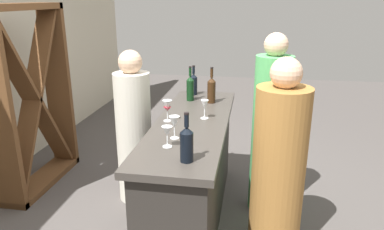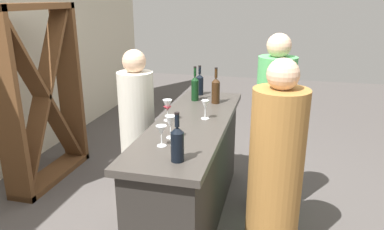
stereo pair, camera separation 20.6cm
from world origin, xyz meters
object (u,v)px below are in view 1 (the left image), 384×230
object	(u,v)px
wine_bottle_second_left_amber_brown	(211,89)
wine_bottle_second_right_near_black	(194,84)
wine_glass_near_center	(174,123)
wine_glass_far_left	(167,107)
wine_glass_near_left	(205,105)
wine_glass_near_right	(167,132)
person_center_guest	(270,132)
person_left_guest	(278,168)
wine_bottle_center_dark_green	(190,88)
person_server_behind	(134,133)
wine_rack	(32,99)
wine_bottle_leftmost_near_black	(187,143)

from	to	relation	value
wine_bottle_second_left_amber_brown	wine_bottle_second_right_near_black	xyz separation A→B (m)	(0.27, 0.21, -0.01)
wine_glass_near_center	wine_glass_far_left	distance (m)	0.38
wine_bottle_second_left_amber_brown	wine_glass_near_left	distance (m)	0.48
wine_glass_near_left	wine_glass_near_center	xyz separation A→B (m)	(-0.47, 0.15, 0.00)
wine_bottle_second_left_amber_brown	wine_glass_near_right	xyz separation A→B (m)	(-1.11, 0.16, -0.02)
person_center_guest	wine_glass_near_right	bearing A→B (deg)	72.51
wine_bottle_second_right_near_black	person_left_guest	distance (m)	1.42
wine_bottle_center_dark_green	wine_glass_near_left	bearing A→B (deg)	-158.05
wine_glass_near_left	person_left_guest	size ratio (longest dim) A/B	0.11
wine_glass_near_center	wine_glass_far_left	xyz separation A→B (m)	(0.36, 0.14, 0.00)
person_left_guest	wine_glass_near_left	bearing A→B (deg)	-16.61
wine_glass_far_left	person_server_behind	distance (m)	0.61
person_center_guest	person_server_behind	world-z (taller)	person_center_guest
wine_bottle_second_left_amber_brown	wine_glass_near_right	distance (m)	1.12
wine_glass_far_left	person_server_behind	bearing A→B (deg)	53.24
wine_glass_far_left	person_center_guest	size ratio (longest dim) A/B	0.11
person_center_guest	wine_rack	bearing A→B (deg)	20.69
wine_glass_near_left	person_center_guest	size ratio (longest dim) A/B	0.10
person_left_guest	person_center_guest	size ratio (longest dim) A/B	0.93
wine_glass_near_right	person_center_guest	size ratio (longest dim) A/B	0.09
wine_bottle_center_dark_green	person_center_guest	distance (m)	0.87
wine_bottle_leftmost_near_black	wine_bottle_second_left_amber_brown	size ratio (longest dim) A/B	0.92
wine_bottle_second_left_amber_brown	person_server_behind	xyz separation A→B (m)	(-0.30, 0.68, -0.37)
person_left_guest	person_server_behind	xyz separation A→B (m)	(0.55, 1.27, -0.02)
wine_rack	person_center_guest	world-z (taller)	wine_rack
wine_bottle_leftmost_near_black	wine_bottle_center_dark_green	bearing A→B (deg)	9.00
wine_glass_near_right	person_center_guest	distance (m)	1.13
wine_bottle_center_dark_green	person_server_behind	xyz separation A→B (m)	(-0.34, 0.47, -0.37)
wine_bottle_second_left_amber_brown	person_center_guest	world-z (taller)	person_center_guest
wine_rack	person_server_behind	size ratio (longest dim) A/B	1.27
wine_bottle_leftmost_near_black	wine_bottle_second_left_amber_brown	xyz separation A→B (m)	(1.30, 0.00, 0.01)
wine_bottle_second_left_amber_brown	person_server_behind	world-z (taller)	person_server_behind
wine_rack	wine_bottle_second_right_near_black	world-z (taller)	wine_rack
wine_glass_near_center	wine_glass_near_left	bearing A→B (deg)	-17.61
wine_glass_near_left	wine_glass_near_right	world-z (taller)	wine_glass_near_left
wine_glass_near_center	wine_glass_far_left	size ratio (longest dim) A/B	0.94
person_center_guest	person_server_behind	size ratio (longest dim) A/B	1.11
wine_bottle_second_left_amber_brown	wine_bottle_center_dark_green	distance (m)	0.22
wine_rack	wine_bottle_center_dark_green	bearing A→B (deg)	-81.53
wine_rack	person_left_guest	distance (m)	2.44
wine_rack	wine_bottle_leftmost_near_black	distance (m)	2.08
wine_glass_near_right	person_left_guest	size ratio (longest dim) A/B	0.10
wine_bottle_second_right_near_black	wine_glass_far_left	size ratio (longest dim) A/B	1.73
wine_glass_far_left	person_server_behind	size ratio (longest dim) A/B	0.12
wine_bottle_second_left_amber_brown	wine_glass_near_right	bearing A→B (deg)	171.55
person_server_behind	wine_bottle_second_left_amber_brown	bearing A→B (deg)	33.27
wine_rack	person_server_behind	xyz separation A→B (m)	(-0.12, -1.06, -0.24)
wine_bottle_second_left_amber_brown	wine_glass_near_center	distance (m)	0.96
wine_rack	wine_glass_near_right	world-z (taller)	wine_rack
wine_glass_near_center	person_center_guest	distance (m)	1.02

